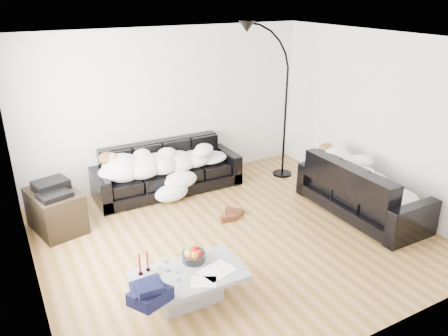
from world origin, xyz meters
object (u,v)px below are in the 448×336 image
shoes (231,215)px  av_cabinet (56,211)px  sofa_back (168,169)px  wine_glass_a (167,263)px  sleeper_right (364,174)px  sleeper_back (168,157)px  candle_right (147,261)px  coffee_table (189,287)px  stereo (52,188)px  sofa_right (362,188)px  wine_glass_b (161,275)px  candle_left (140,264)px  floor_lamp (285,111)px  wine_glass_c (179,274)px  fruit_bowl (193,254)px

shoes → av_cabinet: av_cabinet is taller
sofa_back → av_cabinet: size_ratio=2.87×
wine_glass_a → shoes: wine_glass_a is taller
wine_glass_a → sleeper_right: bearing=7.6°
sleeper_back → shoes: 1.48m
sofa_back → candle_right: size_ratio=10.08×
coffee_table → av_cabinet: (-0.99, 2.28, 0.12)m
sleeper_back → stereo: (-1.85, -0.39, 0.02)m
sleeper_back → shoes: sleeper_back is taller
sleeper_back → shoes: bearing=-70.6°
sofa_back → shoes: (0.45, -1.33, -0.34)m
sofa_right → stereo: 4.43m
wine_glass_b → shoes: size_ratio=0.42×
candle_left → candle_right: size_ratio=1.06×
sofa_right → sleeper_back: size_ratio=0.99×
candle_left → stereo: size_ratio=0.57×
floor_lamp → stereo: bearing=179.8°
stereo → floor_lamp: 3.96m
wine_glass_b → av_cabinet: av_cabinet is taller
av_cabinet → floor_lamp: (3.92, 0.07, 0.90)m
sleeper_right → wine_glass_b: sleeper_right is taller
sleeper_right → wine_glass_a: bearing=97.6°
coffee_table → candle_left: size_ratio=4.67×
wine_glass_b → sofa_right: bearing=9.9°
wine_glass_c → stereo: (-0.86, 2.34, 0.22)m
fruit_bowl → candle_right: (-0.51, 0.07, 0.04)m
av_cabinet → stereo: size_ratio=1.90×
floor_lamp → av_cabinet: bearing=179.8°
sofa_right → av_cabinet: 4.43m
wine_glass_b → sofa_back: bearing=66.8°
fruit_bowl → wine_glass_c: size_ratio=1.73×
wine_glass_a → wine_glass_c: (0.05, -0.21, -0.02)m
stereo → av_cabinet: bearing=0.0°
fruit_bowl → sleeper_back: bearing=74.0°
sofa_right → wine_glass_a: size_ratio=10.67×
candle_right → wine_glass_b: bearing=-79.5°
sleeper_right → wine_glass_c: (-3.23, -0.65, -0.21)m
sofa_back → shoes: 1.45m
wine_glass_b → wine_glass_c: (0.18, -0.05, -0.01)m
sleeper_right → floor_lamp: size_ratio=0.73×
sleeper_right → fruit_bowl: sleeper_right is taller
coffee_table → wine_glass_a: 0.36m
sofa_back → floor_lamp: bearing=-10.0°
coffee_table → candle_left: 0.59m
wine_glass_a → av_cabinet: (-0.81, 2.12, -0.15)m
wine_glass_a → wine_glass_c: size_ratio=1.24×
sleeper_right → candle_left: bearing=95.8°
sleeper_right → av_cabinet: (-4.09, 1.69, -0.34)m
wine_glass_b → sleeper_back: bearing=66.4°
fruit_bowl → av_cabinet: av_cabinet is taller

